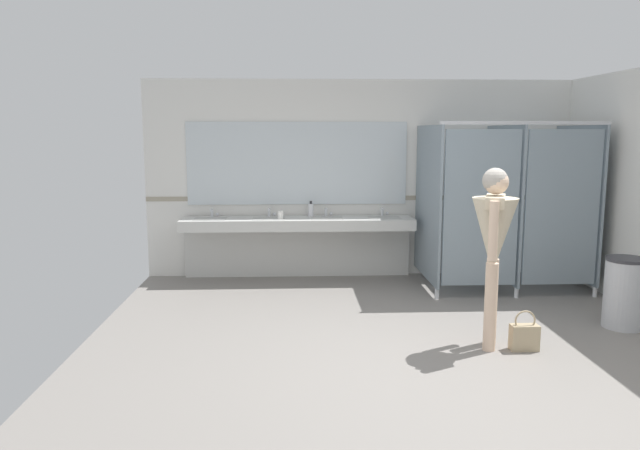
% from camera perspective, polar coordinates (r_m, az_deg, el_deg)
% --- Properties ---
extents(ground_plane, '(5.97, 6.91, 0.10)m').
position_cam_1_polar(ground_plane, '(5.36, 8.98, -12.96)').
color(ground_plane, gray).
extents(wall_back, '(5.97, 0.12, 2.61)m').
position_cam_1_polar(wall_back, '(8.18, 4.71, 4.41)').
color(wall_back, silver).
rests_on(wall_back, ground_plane).
extents(wall_back_tile_band, '(5.97, 0.01, 0.06)m').
position_cam_1_polar(wall_back_tile_band, '(8.14, 4.74, 2.56)').
color(wall_back_tile_band, '#9E937F').
rests_on(wall_back_tile_band, wall_back).
extents(vanity_counter, '(3.01, 0.53, 0.94)m').
position_cam_1_polar(vanity_counter, '(7.93, -2.12, -0.83)').
color(vanity_counter, silver).
rests_on(vanity_counter, ground_plane).
extents(mirror_panel, '(2.91, 0.02, 1.09)m').
position_cam_1_polar(mirror_panel, '(8.03, -2.17, 5.86)').
color(mirror_panel, silver).
rests_on(mirror_panel, wall_back).
extents(bathroom_stalls, '(1.95, 1.32, 2.05)m').
position_cam_1_polar(bathroom_stalls, '(7.67, 17.38, 1.98)').
color(bathroom_stalls, gray).
rests_on(bathroom_stalls, ground_plane).
extents(trash_bin, '(0.40, 0.40, 0.71)m').
position_cam_1_polar(trash_bin, '(6.71, 26.89, -5.74)').
color(trash_bin, '#B7BABF').
rests_on(trash_bin, ground_plane).
extents(person_standing, '(0.51, 0.54, 1.62)m').
position_cam_1_polar(person_standing, '(5.52, 16.14, -0.99)').
color(person_standing, beige).
rests_on(person_standing, ground_plane).
extents(handbag, '(0.25, 0.12, 0.37)m').
position_cam_1_polar(handbag, '(5.74, 18.78, -9.94)').
color(handbag, tan).
rests_on(handbag, ground_plane).
extents(soap_dispenser, '(0.07, 0.07, 0.20)m').
position_cam_1_polar(soap_dispenser, '(7.97, -0.88, 1.46)').
color(soap_dispenser, white).
rests_on(soap_dispenser, vanity_counter).
extents(paper_cup, '(0.07, 0.07, 0.10)m').
position_cam_1_polar(paper_cup, '(7.74, -3.76, 0.95)').
color(paper_cup, white).
rests_on(paper_cup, vanity_counter).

